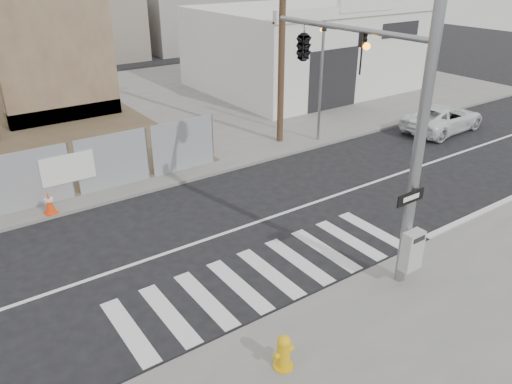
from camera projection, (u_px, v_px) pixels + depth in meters
ground at (221, 234)px, 15.29m from camera, size 100.00×100.00×0.00m
sidewalk_far at (78, 121)px, 25.60m from camera, size 50.00×20.00×0.12m
signal_pole at (338, 81)px, 13.02m from camera, size 0.96×5.87×7.00m
far_signal_pole at (322, 65)px, 21.35m from camera, size 0.16×0.20×5.60m
concrete_wall_right at (57, 56)px, 23.97m from camera, size 5.50×1.30×8.00m
auto_shop at (303, 48)px, 31.05m from camera, size 12.00×10.20×5.95m
utility_pole_right at (282, 23)px, 20.49m from camera, size 1.60×0.28×10.00m
fire_hydrant at (284, 352)px, 10.06m from camera, size 0.50×0.48×0.79m
suv at (443, 118)px, 24.03m from camera, size 4.73×2.41×1.28m
traffic_cone_d at (49, 203)px, 16.16m from camera, size 0.44×0.44×0.75m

